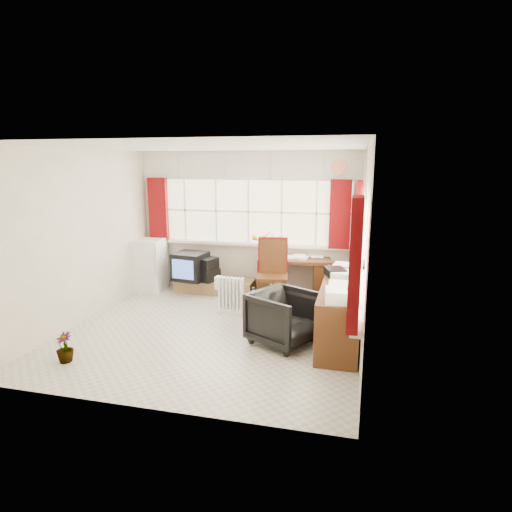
{
  "coord_description": "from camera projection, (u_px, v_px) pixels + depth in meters",
  "views": [
    {
      "loc": [
        1.91,
        -5.33,
        2.3
      ],
      "look_at": [
        0.48,
        0.55,
        0.98
      ],
      "focal_mm": 30.0,
      "sensor_mm": 36.0,
      "label": 1
    }
  ],
  "objects": [
    {
      "name": "tv_bench",
      "position": [
        216.0,
        286.0,
        7.73
      ],
      "size": [
        1.4,
        0.5,
        0.25
      ],
      "primitive_type": "cube",
      "color": "olive",
      "rests_on": "ground"
    },
    {
      "name": "window_right",
      "position": [
        359.0,
        273.0,
        5.34
      ],
      "size": [
        0.12,
        3.7,
        3.6
      ],
      "color": "#FFF6C9",
      "rests_on": "room_walls"
    },
    {
      "name": "desk",
      "position": [
        294.0,
        276.0,
        7.36
      ],
      "size": [
        1.29,
        0.76,
        0.75
      ],
      "color": "#582B14",
      "rests_on": "ground"
    },
    {
      "name": "window_back",
      "position": [
        248.0,
        240.0,
        7.64
      ],
      "size": [
        3.7,
        0.12,
        3.6
      ],
      "color": "#FFF6C9",
      "rests_on": "room_walls"
    },
    {
      "name": "credenza",
      "position": [
        340.0,
        309.0,
        5.7
      ],
      "size": [
        0.5,
        2.0,
        0.85
      ],
      "color": "#582B14",
      "rests_on": "ground"
    },
    {
      "name": "curtains",
      "position": [
        291.0,
        221.0,
        6.35
      ],
      "size": [
        3.83,
        3.83,
        1.15
      ],
      "color": "maroon",
      "rests_on": "room_walls"
    },
    {
      "name": "task_chair",
      "position": [
        273.0,
        272.0,
        6.74
      ],
      "size": [
        0.55,
        0.58,
        1.15
      ],
      "color": "black",
      "rests_on": "ground"
    },
    {
      "name": "overhead_cabinets",
      "position": [
        296.0,
        166.0,
        6.22
      ],
      "size": [
        3.98,
        3.98,
        0.48
      ],
      "color": "beige",
      "rests_on": "room_walls"
    },
    {
      "name": "spray_bottle_a",
      "position": [
        223.0,
        295.0,
        7.05
      ],
      "size": [
        0.14,
        0.14,
        0.33
      ],
      "primitive_type": "imported",
      "rotation": [
        0.0,
        0.0,
        -0.07
      ],
      "color": "white",
      "rests_on": "ground"
    },
    {
      "name": "flower_vase",
      "position": [
        65.0,
        347.0,
        5.01
      ],
      "size": [
        0.25,
        0.25,
        0.36
      ],
      "primitive_type": "imported",
      "rotation": [
        0.0,
        0.0,
        -0.28
      ],
      "color": "black",
      "rests_on": "ground"
    },
    {
      "name": "radiator",
      "position": [
        231.0,
        299.0,
        6.58
      ],
      "size": [
        0.4,
        0.19,
        0.59
      ],
      "color": "white",
      "rests_on": "ground"
    },
    {
      "name": "office_chair",
      "position": [
        284.0,
        318.0,
        5.5
      ],
      "size": [
        1.02,
        1.01,
        0.7
      ],
      "primitive_type": "imported",
      "rotation": [
        0.0,
        0.0,
        1.09
      ],
      "color": "black",
      "rests_on": "ground"
    },
    {
      "name": "crt_tv",
      "position": [
        190.0,
        266.0,
        7.59
      ],
      "size": [
        0.61,
        0.58,
        0.49
      ],
      "color": "black",
      "rests_on": "tv_bench"
    },
    {
      "name": "ground",
      "position": [
        213.0,
        330.0,
        5.99
      ],
      "size": [
        4.0,
        4.0,
        0.0
      ],
      "primitive_type": "plane",
      "color": "beige",
      "rests_on": "ground"
    },
    {
      "name": "room_walls",
      "position": [
        211.0,
        224.0,
        5.67
      ],
      "size": [
        4.0,
        4.0,
        4.0
      ],
      "color": "beige",
      "rests_on": "ground"
    },
    {
      "name": "mini_fridge",
      "position": [
        148.0,
        265.0,
        7.82
      ],
      "size": [
        0.59,
        0.59,
        0.94
      ],
      "color": "white",
      "rests_on": "ground"
    },
    {
      "name": "file_tray",
      "position": [
        335.0,
        272.0,
        5.98
      ],
      "size": [
        0.34,
        0.39,
        0.11
      ],
      "primitive_type": "cube",
      "rotation": [
        0.0,
        0.0,
        0.34
      ],
      "color": "black",
      "rests_on": "credenza"
    },
    {
      "name": "spray_bottle_b",
      "position": [
        254.0,
        293.0,
        7.37
      ],
      "size": [
        0.13,
        0.13,
        0.2
      ],
      "primitive_type": "imported",
      "rotation": [
        0.0,
        0.0,
        -0.52
      ],
      "color": "#94DDD3",
      "rests_on": "ground"
    },
    {
      "name": "hifi_stack",
      "position": [
        202.0,
        269.0,
        7.62
      ],
      "size": [
        0.66,
        0.53,
        0.41
      ],
      "color": "black",
      "rests_on": "tv_bench"
    },
    {
      "name": "desk_lamp",
      "position": [
        272.0,
        240.0,
        7.25
      ],
      "size": [
        0.2,
        0.18,
        0.46
      ],
      "color": "yellow",
      "rests_on": "desk"
    }
  ]
}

